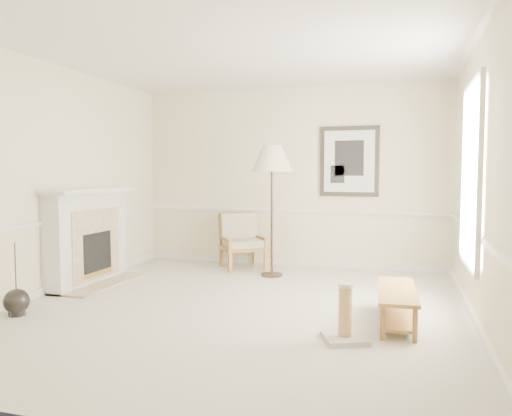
{
  "coord_description": "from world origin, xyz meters",
  "views": [
    {
      "loc": [
        1.78,
        -5.23,
        1.51
      ],
      "look_at": [
        0.02,
        0.7,
        1.08
      ],
      "focal_mm": 35.0,
      "sensor_mm": 36.0,
      "label": 1
    }
  ],
  "objects_px": {
    "floor_vase": "(17,302)",
    "bench": "(397,300)",
    "armchair": "(241,238)",
    "scratching_post": "(345,323)",
    "floor_lamp": "(272,162)"
  },
  "relations": [
    {
      "from": "bench",
      "to": "scratching_post",
      "type": "xyz_separation_m",
      "value": [
        -0.44,
        -0.68,
        -0.07
      ]
    },
    {
      "from": "floor_vase",
      "to": "bench",
      "type": "height_order",
      "value": "floor_vase"
    },
    {
      "from": "floor_lamp",
      "to": "bench",
      "type": "height_order",
      "value": "floor_lamp"
    },
    {
      "from": "floor_vase",
      "to": "scratching_post",
      "type": "distance_m",
      "value": 3.45
    },
    {
      "from": "armchair",
      "to": "bench",
      "type": "distance_m",
      "value": 3.46
    },
    {
      "from": "floor_vase",
      "to": "scratching_post",
      "type": "height_order",
      "value": "floor_vase"
    },
    {
      "from": "armchair",
      "to": "floor_vase",
      "type": "bearing_deg",
      "value": -147.34
    },
    {
      "from": "floor_vase",
      "to": "floor_lamp",
      "type": "distance_m",
      "value": 3.78
    },
    {
      "from": "floor_vase",
      "to": "bench",
      "type": "xyz_separation_m",
      "value": [
        3.89,
        0.86,
        0.09
      ]
    },
    {
      "from": "floor_lamp",
      "to": "scratching_post",
      "type": "xyz_separation_m",
      "value": [
        1.36,
        -2.57,
        -1.51
      ]
    },
    {
      "from": "floor_vase",
      "to": "bench",
      "type": "distance_m",
      "value": 3.98
    },
    {
      "from": "armchair",
      "to": "bench",
      "type": "bearing_deg",
      "value": -78.56
    },
    {
      "from": "armchair",
      "to": "scratching_post",
      "type": "distance_m",
      "value": 3.71
    },
    {
      "from": "floor_lamp",
      "to": "scratching_post",
      "type": "bearing_deg",
      "value": -62.16
    },
    {
      "from": "floor_vase",
      "to": "floor_lamp",
      "type": "xyz_separation_m",
      "value": [
        2.09,
        2.76,
        1.53
      ]
    }
  ]
}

